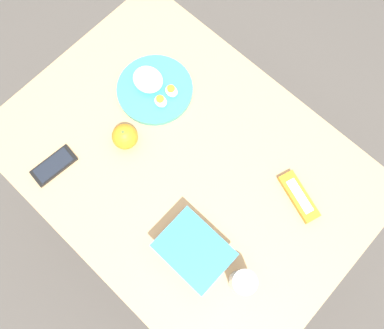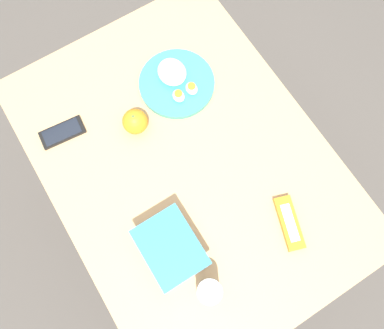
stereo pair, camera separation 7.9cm
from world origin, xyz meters
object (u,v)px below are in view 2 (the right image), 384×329
Objects in this scene: orange_fruit at (135,122)px; drinking_glass at (209,291)px; rice_plate at (176,81)px; cell_phone at (62,132)px; food_container at (171,248)px; candy_bar at (289,223)px.

orange_fruit is 0.75× the size of drinking_glass.
rice_plate is 0.63m from drinking_glass.
rice_plate is (0.06, -0.18, -0.02)m from orange_fruit.
cell_phone is (0.04, 0.38, -0.01)m from rice_plate.
cell_phone is at bearing 11.90° from drinking_glass.
drinking_glass is (-0.52, 0.07, 0.01)m from orange_fruit.
rice_plate is (0.43, -0.28, -0.02)m from food_container.
rice_plate is 1.49× the size of candy_bar.
cell_phone is 0.64m from drinking_glass.
food_container reaches higher than rice_plate.
drinking_glass is at bearing 96.04° from candy_bar.
cell_phone is at bearing 35.65° from candy_bar.
rice_plate is 2.32× the size of drinking_glass.
food_container is 0.39m from orange_fruit.
food_container is 0.77× the size of rice_plate.
drinking_glass is at bearing -169.17° from food_container.
orange_fruit reaches higher than rice_plate.
candy_bar is 0.73m from cell_phone.
orange_fruit is 0.32× the size of rice_plate.
rice_plate is at bearing 4.24° from candy_bar.
candy_bar is 1.55× the size of drinking_glass.
orange_fruit is 0.55× the size of cell_phone.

